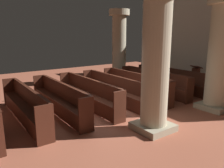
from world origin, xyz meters
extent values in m
plane|color=#AD5B42|center=(0.00, 0.00, 0.00)|extent=(19.20, 19.20, 0.00)
cube|color=beige|center=(0.00, 6.08, 2.25)|extent=(10.00, 0.16, 4.50)
cube|color=#4C2316|center=(-0.69, 3.81, 0.46)|extent=(3.71, 0.38, 0.05)
cube|color=#4C2316|center=(-0.69, 3.98, 0.73)|extent=(3.71, 0.04, 0.50)
cube|color=#411E13|center=(-0.69, 4.03, 0.97)|extent=(3.56, 0.06, 0.02)
cube|color=#442014|center=(-2.58, 3.81, 0.49)|extent=(0.06, 0.44, 0.98)
cube|color=#442014|center=(1.20, 3.81, 0.49)|extent=(0.06, 0.44, 0.98)
cube|color=#482115|center=(-0.69, 3.64, 0.23)|extent=(3.71, 0.03, 0.42)
cube|color=#4C2316|center=(-0.69, 2.72, 0.46)|extent=(3.71, 0.38, 0.05)
cube|color=#4C2316|center=(-0.69, 2.89, 0.73)|extent=(3.71, 0.04, 0.50)
cube|color=#411E13|center=(-0.69, 2.93, 0.97)|extent=(3.56, 0.06, 0.02)
cube|color=#442014|center=(-2.58, 2.72, 0.49)|extent=(0.06, 0.44, 0.98)
cube|color=#442014|center=(1.20, 2.72, 0.49)|extent=(0.06, 0.44, 0.98)
cube|color=#482115|center=(-0.69, 2.54, 0.23)|extent=(3.71, 0.03, 0.42)
cube|color=#4C2316|center=(-0.69, 1.62, 0.46)|extent=(3.71, 0.38, 0.05)
cube|color=#4C2316|center=(-0.69, 1.79, 0.73)|extent=(3.71, 0.04, 0.50)
cube|color=#411E13|center=(-0.69, 1.84, 0.97)|extent=(3.56, 0.06, 0.02)
cube|color=#442014|center=(-2.58, 1.62, 0.49)|extent=(0.06, 0.44, 0.98)
cube|color=#442014|center=(1.20, 1.62, 0.49)|extent=(0.06, 0.44, 0.98)
cube|color=#482115|center=(-0.69, 1.45, 0.23)|extent=(3.71, 0.03, 0.42)
cube|color=#4C2316|center=(-0.69, 0.53, 0.46)|extent=(3.71, 0.38, 0.05)
cube|color=#4C2316|center=(-0.69, 0.69, 0.73)|extent=(3.71, 0.04, 0.50)
cube|color=#411E13|center=(-0.69, 0.74, 0.97)|extent=(3.56, 0.06, 0.02)
cube|color=#442014|center=(-2.58, 0.53, 0.49)|extent=(0.06, 0.44, 0.98)
cube|color=#442014|center=(1.20, 0.53, 0.49)|extent=(0.06, 0.44, 0.98)
cube|color=#482115|center=(-0.69, 0.35, 0.23)|extent=(3.71, 0.03, 0.42)
cube|color=#4C2316|center=(-0.69, -0.57, 0.46)|extent=(3.71, 0.38, 0.05)
cube|color=#4C2316|center=(-0.69, -0.40, 0.73)|extent=(3.71, 0.05, 0.50)
cube|color=#411E13|center=(-0.69, -0.36, 0.97)|extent=(3.56, 0.06, 0.02)
cube|color=#442014|center=(-2.58, -0.57, 0.49)|extent=(0.06, 0.44, 0.98)
cube|color=#442014|center=(1.20, -0.57, 0.49)|extent=(0.06, 0.44, 0.98)
cube|color=#482115|center=(-0.69, -0.75, 0.23)|extent=(3.71, 0.03, 0.42)
cube|color=#4C2316|center=(-0.69, -1.67, 0.46)|extent=(3.71, 0.38, 0.05)
cube|color=#4C2316|center=(-0.69, -1.50, 0.73)|extent=(3.71, 0.04, 0.50)
cube|color=#411E13|center=(-0.69, -1.45, 0.97)|extent=(3.56, 0.06, 0.02)
cube|color=#442014|center=(-2.58, -1.67, 0.49)|extent=(0.06, 0.44, 0.98)
cube|color=#442014|center=(1.20, -1.67, 0.49)|extent=(0.06, 0.44, 0.98)
cube|color=#482115|center=(-0.69, -1.84, 0.23)|extent=(3.71, 0.03, 0.42)
cube|color=#4C2316|center=(-0.69, -2.76, 0.46)|extent=(3.71, 0.38, 0.05)
cube|color=#4C2316|center=(-0.69, -2.60, 0.73)|extent=(3.71, 0.04, 0.50)
cube|color=#411E13|center=(-0.69, -2.55, 0.97)|extent=(3.56, 0.06, 0.02)
cube|color=#442014|center=(-2.58, -2.76, 0.49)|extent=(0.06, 0.44, 0.98)
cube|color=#442014|center=(1.20, -2.76, 0.49)|extent=(0.06, 0.44, 0.98)
cube|color=#482115|center=(-0.69, -2.94, 0.23)|extent=(3.71, 0.03, 0.42)
cube|color=tan|center=(2.08, 2.91, 0.09)|extent=(0.98, 0.98, 0.18)
cylinder|color=#BCB293|center=(2.08, 2.91, 1.83)|extent=(0.73, 0.73, 3.30)
cube|color=tan|center=(-3.41, 2.90, 0.09)|extent=(0.98, 0.98, 0.18)
cylinder|color=#BCB293|center=(-3.41, 2.90, 1.83)|extent=(0.73, 0.73, 3.30)
cylinder|color=beige|center=(-3.41, 2.90, 3.63)|extent=(1.05, 1.05, 0.30)
cube|color=tan|center=(2.08, -0.09, 0.09)|extent=(0.96, 0.96, 0.18)
cylinder|color=#BCB293|center=(2.08, -0.09, 1.83)|extent=(0.71, 0.71, 3.30)
cube|color=#411E13|center=(-0.22, 5.14, 0.03)|extent=(0.45, 0.45, 0.06)
cube|color=#4C2316|center=(-0.22, 5.14, 0.47)|extent=(0.28, 0.28, 0.95)
cube|color=#502518|center=(-0.22, 5.14, 1.01)|extent=(0.48, 0.35, 0.15)
cube|color=maroon|center=(-0.30, 1.83, 1.00)|extent=(0.14, 0.19, 0.03)
camera|label=1|loc=(6.06, -4.31, 2.58)|focal=35.75mm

